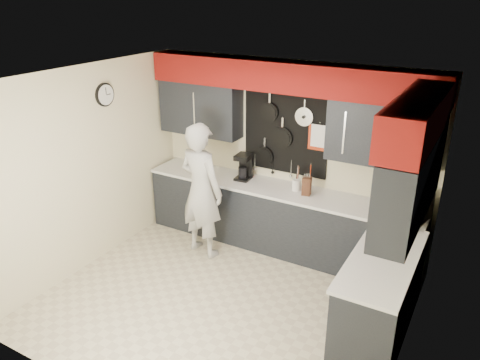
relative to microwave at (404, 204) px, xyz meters
The scene contains 10 objects.
ground 2.42m from the microwave, 139.53° to the right, with size 4.00×4.00×0.00m, color beige.
back_wall_assembly 1.90m from the microwave, behind, with size 4.00×0.36×2.60m.
right_wall_assembly 1.45m from the microwave, 80.02° to the right, with size 0.36×3.50×2.60m.
left_wall_assembly 3.91m from the microwave, 159.08° to the right, with size 0.05×3.50×2.60m.
base_cabinets 1.34m from the microwave, 166.49° to the right, with size 3.95×2.20×0.92m.
microwave is the anchor object (origin of this frame).
knife_block 1.23m from the microwave, behind, with size 0.11×0.11×0.24m, color #3C1A13.
utensil_crock 1.41m from the microwave, behind, with size 0.12×0.12×0.15m, color silver.
coffee_maker 2.22m from the microwave, behind, with size 0.22×0.26×0.37m.
person 2.56m from the microwave, 166.89° to the right, with size 0.68×0.45×1.87m, color beige.
Camera 1 is at (2.42, -3.88, 3.45)m, focal length 35.00 mm.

